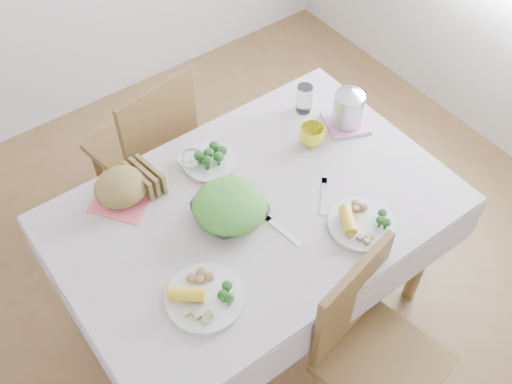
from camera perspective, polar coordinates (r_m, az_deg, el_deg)
floor at (r=2.92m, az=-0.08°, el=-10.84°), size 3.60×3.60×0.00m
dining_table at (r=2.60m, az=-0.09°, el=-6.80°), size 1.40×0.90×0.75m
tablecloth at (r=2.29m, az=-0.10°, el=-1.56°), size 1.50×1.00×0.01m
chair_near at (r=2.34m, az=12.09°, el=-15.46°), size 0.48×0.48×0.91m
chair_far at (r=2.99m, az=-10.94°, el=4.46°), size 0.48×0.48×0.93m
salad_bowl at (r=2.24m, az=-2.47°, el=-1.85°), size 0.27×0.27×0.06m
dinner_plate_left at (r=2.06m, az=-4.88°, el=-10.04°), size 0.37×0.37×0.02m
dinner_plate_right at (r=2.26m, az=10.05°, el=-3.06°), size 0.36×0.36×0.02m
broccoli_plate at (r=2.44m, az=-4.45°, el=2.85°), size 0.23×0.23×0.02m
napkin at (r=2.37m, az=-12.49°, el=-0.53°), size 0.30×0.30×0.00m
bread_loaf at (r=2.33m, az=-12.72°, el=0.34°), size 0.26×0.26×0.12m
fruit_bowl at (r=2.44m, az=-6.19°, el=3.03°), size 0.12×0.12×0.03m
yellow_mug at (r=2.50m, az=5.35°, el=5.42°), size 0.13×0.13×0.09m
glass_tumbler at (r=2.63m, az=4.61°, el=8.83°), size 0.07×0.07×0.13m
pink_tray at (r=2.63m, az=8.56°, el=6.54°), size 0.23×0.23×0.01m
electric_kettle at (r=2.55m, az=8.85°, el=8.39°), size 0.14×0.14×0.18m
fork_left at (r=2.22m, az=2.51°, el=-3.66°), size 0.04×0.19×0.00m
fork_right at (r=2.34m, az=6.46°, el=-0.38°), size 0.14×0.15×0.00m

